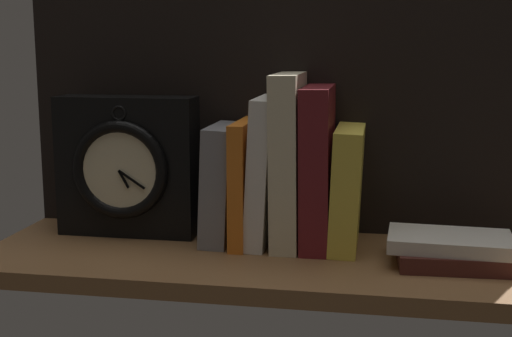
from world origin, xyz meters
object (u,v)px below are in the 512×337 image
Objects in this scene: book_cream_twain at (289,160)px; book_orange_pandolfini at (245,182)px; book_maroon_dawkins at (318,167)px; framed_clock at (127,166)px; book_gray_chess at (222,183)px; book_stack_side at (451,250)px; book_yellow_seinlanguage at (347,188)px; book_white_catcher at (264,171)px.

book_orange_pandolfini is at bearing -180.00° from book_cream_twain.
book_cream_twain reaches higher than book_orange_pandolfini.
framed_clock is (-30.33, 0.43, -0.97)cm from book_maroon_dawkins.
book_maroon_dawkins reaches higher than book_gray_chess.
book_cream_twain is 1.08× the size of book_maroon_dawkins.
book_orange_pandolfini is 0.72× the size of book_cream_twain.
book_maroon_dawkins reaches higher than book_orange_pandolfini.
book_maroon_dawkins is at bearing 0.00° from book_cream_twain.
book_maroon_dawkins reaches higher than book_stack_side.
book_cream_twain is at bearing 180.00° from book_yellow_seinlanguage.
book_gray_chess is 0.75× the size of book_maroon_dawkins.
book_white_catcher is at bearing 0.00° from book_gray_chess.
book_cream_twain is 1.44× the size of book_yellow_seinlanguage.
book_orange_pandolfini reaches higher than book_gray_chess.
book_orange_pandolfini is 0.85× the size of framed_clock.
book_stack_side is (30.48, -6.42, -7.28)cm from book_orange_pandolfini.
book_orange_pandolfini reaches higher than book_yellow_seinlanguage.
book_yellow_seinlanguage is 1.04× the size of book_stack_side.
book_yellow_seinlanguage is at bearing 0.00° from book_orange_pandolfini.
book_orange_pandolfini is at bearing 0.00° from book_gray_chess.
framed_clock is (-15.60, 0.43, 2.08)cm from book_gray_chess.
book_maroon_dawkins is at bearing 180.00° from book_yellow_seinlanguage.
book_yellow_seinlanguage is (4.43, -0.00, -3.01)cm from book_maroon_dawkins.
book_white_catcher is at bearing 0.00° from book_orange_pandolfini.
book_maroon_dawkins is 1.09× the size of framed_clock.
book_orange_pandolfini reaches higher than book_stack_side.
book_orange_pandolfini is 0.78× the size of book_maroon_dawkins.
book_white_catcher is 22.09cm from framed_clock.
book_cream_twain reaches higher than book_yellow_seinlanguage.
book_stack_side is (27.51, -6.42, -9.08)cm from book_white_catcher.
book_yellow_seinlanguage is at bearing 0.00° from book_white_catcher.
book_yellow_seinlanguage is 34.82cm from framed_clock.
book_gray_chess is at bearing 180.00° from book_yellow_seinlanguage.
framed_clock is at bearing 179.19° from book_maroon_dawkins.
book_gray_chess is 0.69× the size of book_cream_twain.
book_gray_chess is at bearing 180.00° from book_white_catcher.
book_cream_twain is 26.84cm from book_stack_side.
framed_clock reaches higher than book_gray_chess.
book_gray_chess is 1.04× the size of book_stack_side.
book_maroon_dawkins reaches higher than framed_clock.
framed_clock reaches higher than book_orange_pandolfini.
book_white_catcher is 1.01× the size of framed_clock.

